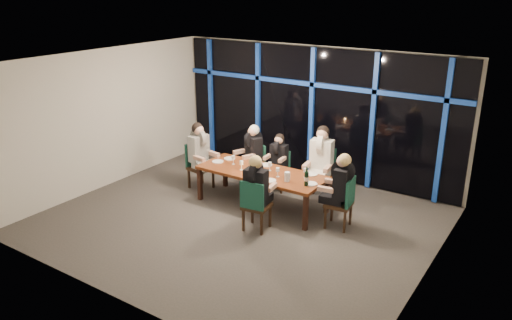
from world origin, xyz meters
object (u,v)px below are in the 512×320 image
at_px(diner_far_mid, 278,154).
at_px(diner_end_left, 200,146).
at_px(dining_table, 262,175).
at_px(chair_far_left, 255,163).
at_px(diner_near_mid, 257,181).
at_px(chair_far_right, 322,171).
at_px(wine_bottle, 306,178).
at_px(chair_end_right, 344,200).
at_px(chair_far_mid, 280,168).
at_px(chair_end_left, 198,163).
at_px(chair_near_mid, 255,203).
at_px(diner_far_left, 252,147).
at_px(diner_far_right, 321,153).
at_px(diner_end_right, 340,180).

bearing_deg(diner_far_mid, diner_end_left, -155.11).
bearing_deg(dining_table, chair_far_left, 130.12).
bearing_deg(diner_near_mid, chair_far_right, -107.29).
relative_size(chair_far_right, wine_bottle, 2.95).
relative_size(dining_table, chair_far_right, 2.42).
bearing_deg(chair_end_right, chair_far_mid, -122.96).
bearing_deg(chair_end_right, wine_bottle, -81.70).
bearing_deg(chair_end_left, chair_near_mid, -105.83).
bearing_deg(chair_near_mid, chair_far_left, -64.00).
bearing_deg(diner_far_left, chair_end_left, -119.81).
height_order(chair_near_mid, wine_bottle, wine_bottle).
height_order(chair_far_left, chair_far_right, chair_far_right).
distance_m(chair_near_mid, diner_far_right, 2.02).
relative_size(chair_far_left, chair_end_right, 0.97).
xyz_separation_m(chair_end_left, diner_near_mid, (2.18, -0.97, 0.38)).
bearing_deg(diner_near_mid, diner_end_left, -31.74).
bearing_deg(chair_near_mid, chair_end_right, -149.43).
bearing_deg(diner_end_left, diner_near_mid, -104.66).
bearing_deg(diner_far_mid, diner_far_left, -171.54).
height_order(dining_table, chair_far_left, chair_far_left).
bearing_deg(diner_far_right, chair_end_right, -52.66).
bearing_deg(chair_end_left, dining_table, -82.74).
distance_m(diner_far_mid, diner_end_right, 2.05).
distance_m(chair_far_left, chair_end_left, 1.26).
relative_size(dining_table, chair_end_right, 2.64).
xyz_separation_m(diner_far_mid, wine_bottle, (1.24, -1.07, 0.06)).
distance_m(chair_far_mid, diner_end_right, 2.14).
xyz_separation_m(chair_far_left, diner_end_right, (2.40, -0.83, 0.40)).
bearing_deg(chair_far_mid, chair_far_right, -1.55).
bearing_deg(diner_end_left, chair_near_mid, -106.40).
height_order(chair_end_right, diner_far_mid, diner_far_mid).
bearing_deg(diner_far_left, chair_near_mid, -30.30).
height_order(chair_far_mid, diner_end_left, diner_end_left).
height_order(chair_far_mid, chair_end_left, chair_end_left).
bearing_deg(chair_far_left, chair_far_right, 32.13).
height_order(chair_end_right, wine_bottle, wine_bottle).
height_order(diner_far_right, diner_end_left, diner_far_right).
distance_m(chair_near_mid, diner_far_left, 2.17).
bearing_deg(diner_end_right, dining_table, -96.09).
bearing_deg(diner_end_left, diner_far_right, -60.21).
relative_size(dining_table, diner_end_right, 2.71).
height_order(chair_end_left, diner_far_mid, diner_far_mid).
bearing_deg(diner_far_mid, chair_far_right, 2.72).
height_order(diner_far_mid, diner_far_right, diner_far_right).
height_order(diner_far_left, wine_bottle, diner_far_left).
distance_m(diner_far_left, diner_far_right, 1.59).
xyz_separation_m(chair_far_right, wine_bottle, (0.27, -1.20, 0.29)).
height_order(chair_near_mid, diner_end_right, diner_end_right).
bearing_deg(diner_end_left, chair_end_left, 90.00).
distance_m(diner_far_mid, diner_far_right, 1.01).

